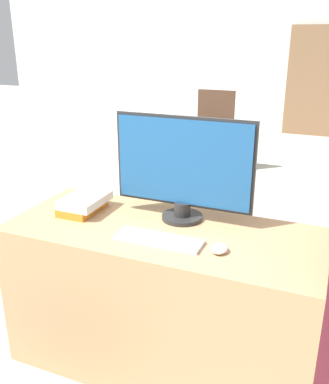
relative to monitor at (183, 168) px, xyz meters
The scene contains 8 objects.
wall_back 6.00m from the monitor, 90.41° to the left, with size 12.00×0.06×2.80m.
desk 0.64m from the monitor, 107.13° to the right, with size 1.44×0.61×0.74m.
monitor is the anchor object (origin of this frame).
keyboard 0.36m from the monitor, 92.34° to the right, with size 0.38×0.12×0.02m.
mouse 0.44m from the monitor, 45.46° to the right, with size 0.07×0.08×0.03m.
book_stack 0.54m from the monitor, 168.41° to the right, with size 0.18×0.25×0.08m.
far_chair 3.11m from the monitor, 103.59° to the left, with size 0.44×0.44×0.97m.
bookshelf_far 5.75m from the monitor, 87.76° to the left, with size 0.96×0.32×1.72m.
Camera 1 is at (0.68, -1.33, 1.57)m, focal length 40.00 mm.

